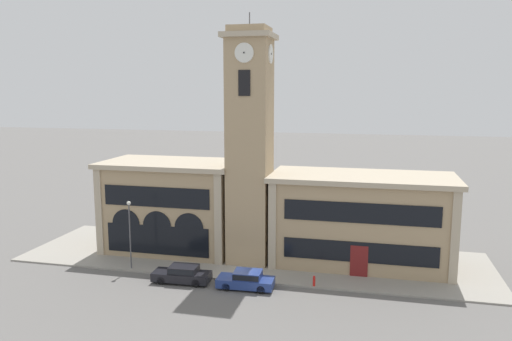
{
  "coord_description": "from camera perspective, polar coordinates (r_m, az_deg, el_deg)",
  "views": [
    {
      "loc": [
        10.99,
        -38.66,
        15.98
      ],
      "look_at": [
        1.02,
        3.32,
        9.05
      ],
      "focal_mm": 35.0,
      "sensor_mm": 36.0,
      "label": 1
    }
  ],
  "objects": [
    {
      "name": "town_hall_left_wing",
      "position": [
        50.81,
        -9.62,
        -4.0
      ],
      "size": [
        13.42,
        7.81,
        9.06
      ],
      "color": "tan",
      "rests_on": "ground_plane"
    },
    {
      "name": "sidewalk_kerb",
      "position": [
        48.87,
        -0.39,
        -9.87
      ],
      "size": [
        44.21,
        12.43,
        0.15
      ],
      "color": "gray",
      "rests_on": "ground_plane"
    },
    {
      "name": "ground_plane",
      "position": [
        43.26,
        -2.39,
        -12.56
      ],
      "size": [
        300.0,
        300.0,
        0.0
      ],
      "primitive_type": "plane",
      "color": "#605E5B"
    },
    {
      "name": "parked_car_mid",
      "position": [
        41.59,
        -1.11,
        -12.33
      ],
      "size": [
        4.68,
        2.07,
        1.48
      ],
      "rotation": [
        0.0,
        0.0,
        3.18
      ],
      "color": "navy",
      "rests_on": "ground_plane"
    },
    {
      "name": "town_hall_right_wing",
      "position": [
        47.01,
        11.94,
        -5.54
      ],
      "size": [
        16.64,
        7.81,
        8.43
      ],
      "color": "tan",
      "rests_on": "ground_plane"
    },
    {
      "name": "clock_tower",
      "position": [
        45.49,
        -0.71,
        2.63
      ],
      "size": [
        4.42,
        4.42,
        22.74
      ],
      "color": "tan",
      "rests_on": "ground_plane"
    },
    {
      "name": "fire_hydrant",
      "position": [
        42.07,
        6.65,
        -12.43
      ],
      "size": [
        0.22,
        0.22,
        0.87
      ],
      "color": "red",
      "rests_on": "sidewalk_kerb"
    },
    {
      "name": "parked_car_near",
      "position": [
        43.23,
        -8.41,
        -11.59
      ],
      "size": [
        4.92,
        2.0,
        1.46
      ],
      "rotation": [
        0.0,
        0.0,
        3.18
      ],
      "color": "black",
      "rests_on": "ground_plane"
    },
    {
      "name": "street_lamp",
      "position": [
        45.96,
        -14.24,
        -6.06
      ],
      "size": [
        0.36,
        0.36,
        6.18
      ],
      "color": "#4C4C51",
      "rests_on": "sidewalk_kerb"
    }
  ]
}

